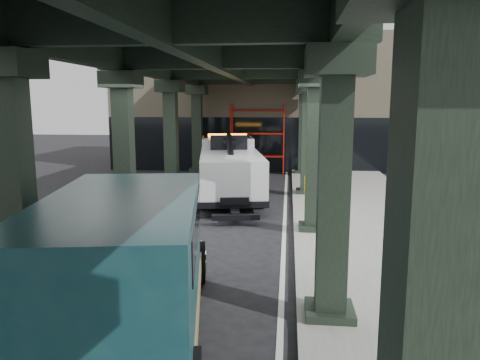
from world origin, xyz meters
The scene contains 8 objects.
ground centered at (0.00, 0.00, 0.00)m, with size 90.00×90.00×0.00m, color black.
sidewalk centered at (4.50, 2.00, 0.07)m, with size 5.00×40.00×0.15m, color gray.
lane_stripe centered at (1.70, 2.00, 0.01)m, with size 0.12×38.00×0.01m, color silver.
viaduct centered at (-0.40, 2.00, 5.46)m, with size 7.40×32.00×6.40m.
building centered at (2.00, 20.00, 4.00)m, with size 22.00×10.00×8.00m, color #C6B793.
scaffolding centered at (0.00, 14.64, 2.11)m, with size 3.08×0.88×4.00m.
tow_truck centered at (-0.75, 7.50, 1.34)m, with size 3.62×8.65×2.76m.
towed_van centered at (-0.87, -5.08, 1.39)m, with size 3.46×6.70×2.59m.
Camera 1 is at (1.79, -12.31, 4.05)m, focal length 35.00 mm.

